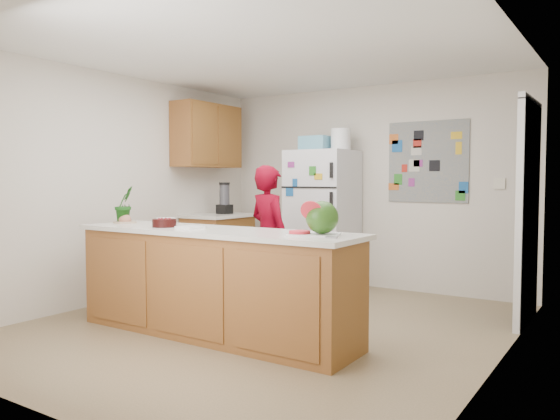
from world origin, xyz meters
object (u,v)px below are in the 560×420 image
Objects in this scene: watermelon at (322,217)px; refrigerator at (323,219)px; person at (269,237)px; cherry_bowl at (164,223)px.

refrigerator is at bearing 118.70° from watermelon.
watermelon is at bearing 158.35° from person.
cherry_bowl is (-0.31, -1.19, 0.21)m from person.
refrigerator is 1.14× the size of person.
person is at bearing -87.08° from refrigerator.
refrigerator is 1.28m from person.
refrigerator is 8.03× the size of cherry_bowl.
refrigerator is at bearing 84.20° from cherry_bowl.
refrigerator is 2.68m from watermelon.
cherry_bowl is at bearing -175.77° from watermelon.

